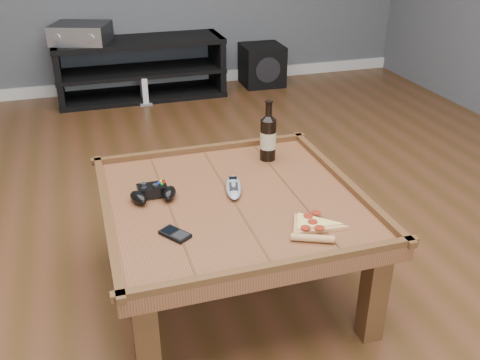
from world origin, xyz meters
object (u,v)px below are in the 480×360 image
object	(u,v)px
pizza_slice	(313,226)
beer_bottle	(268,136)
remote_control	(233,187)
av_receiver	(81,33)
coffee_table	(232,212)
smartphone	(175,234)
media_console	(141,69)
subwoofer	(262,65)
game_console	(144,91)
game_controller	(153,193)

from	to	relation	value
pizza_slice	beer_bottle	bearing A→B (deg)	109.71
remote_control	av_receiver	xyz separation A→B (m)	(-0.48, 2.68, 0.11)
coffee_table	av_receiver	distance (m)	2.79
smartphone	av_receiver	distance (m)	2.95
media_console	beer_bottle	xyz separation A→B (m)	(0.26, -2.44, 0.32)
pizza_slice	remote_control	xyz separation A→B (m)	(-0.19, 0.36, 0.01)
smartphone	beer_bottle	bearing A→B (deg)	9.35
beer_bottle	subwoofer	world-z (taller)	beer_bottle
beer_bottle	av_receiver	distance (m)	2.54
game_console	beer_bottle	bearing A→B (deg)	-83.47
coffee_table	game_controller	world-z (taller)	game_controller
media_console	subwoofer	size ratio (longest dim) A/B	3.72
remote_control	subwoofer	world-z (taller)	remote_control
beer_bottle	av_receiver	world-z (taller)	beer_bottle
coffee_table	game_controller	distance (m)	0.32
pizza_slice	smartphone	bearing A→B (deg)	-167.48
pizza_slice	av_receiver	distance (m)	3.11
game_controller	remote_control	xyz separation A→B (m)	(0.32, -0.03, -0.01)
coffee_table	smartphone	world-z (taller)	coffee_table
media_console	pizza_slice	distance (m)	3.06
beer_bottle	av_receiver	size ratio (longest dim) A/B	0.52
beer_bottle	smartphone	world-z (taller)	beer_bottle
coffee_table	av_receiver	world-z (taller)	av_receiver
game_controller	beer_bottle	bearing A→B (deg)	20.99
smartphone	subwoofer	xyz separation A→B (m)	(1.38, 2.99, -0.28)
beer_bottle	remote_control	world-z (taller)	beer_bottle
smartphone	av_receiver	bearing A→B (deg)	59.04
av_receiver	subwoofer	xyz separation A→B (m)	(1.56, 0.05, -0.39)
av_receiver	subwoofer	size ratio (longest dim) A/B	1.40
game_controller	pizza_slice	xyz separation A→B (m)	(0.51, -0.39, -0.02)
media_console	subwoofer	world-z (taller)	media_console
av_receiver	smartphone	bearing A→B (deg)	-66.56
smartphone	game_console	distance (m)	2.82
coffee_table	media_console	xyz separation A→B (m)	(0.00, 2.75, -0.15)
beer_bottle	pizza_slice	distance (m)	0.62
av_receiver	game_console	xyz separation A→B (m)	(0.44, -0.16, -0.47)
smartphone	game_console	world-z (taller)	smartphone
coffee_table	pizza_slice	xyz separation A→B (m)	(0.21, -0.30, 0.07)
media_console	game_controller	bearing A→B (deg)	-96.38
coffee_table	remote_control	bearing A→B (deg)	69.60
smartphone	subwoofer	size ratio (longest dim) A/B	0.33
media_console	game_console	xyz separation A→B (m)	(-0.01, -0.16, -0.14)
remote_control	av_receiver	distance (m)	2.72
pizza_slice	subwoofer	distance (m)	3.23
media_console	game_controller	xyz separation A→B (m)	(-0.30, -2.66, 0.23)
av_receiver	subwoofer	distance (m)	1.61
coffee_table	media_console	bearing A→B (deg)	90.00
beer_bottle	game_controller	bearing A→B (deg)	-158.53
game_controller	game_console	bearing A→B (deg)	82.91
game_controller	smartphone	world-z (taller)	game_controller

